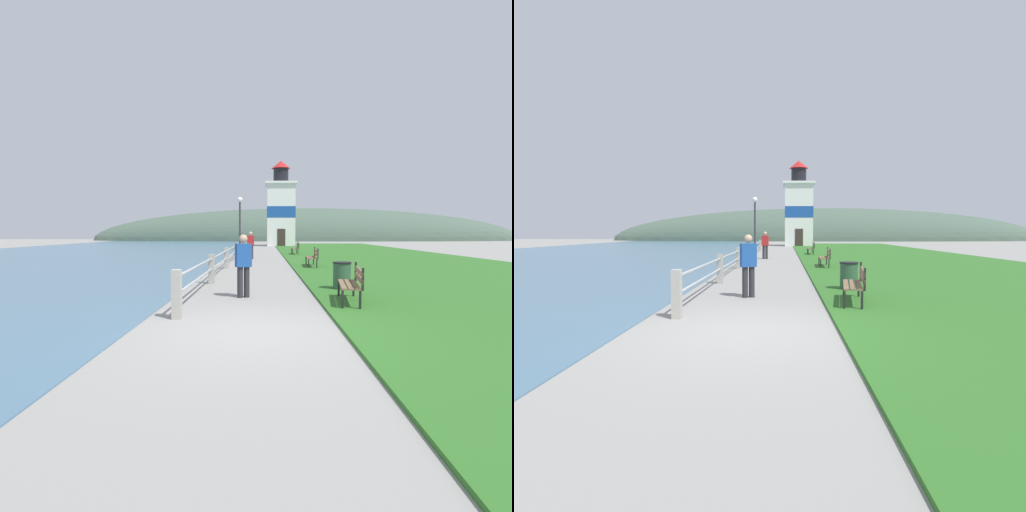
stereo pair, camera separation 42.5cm
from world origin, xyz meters
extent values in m
plane|color=gray|center=(0.00, 0.00, 0.00)|extent=(160.00, 160.00, 0.00)
cube|color=#2D6623|center=(7.57, 19.14, 0.03)|extent=(12.00, 57.41, 0.06)
cube|color=#476B84|center=(-14.07, 19.14, 0.01)|extent=(24.00, 91.85, 0.01)
cube|color=#A8A399|center=(-1.47, 1.00, 0.49)|extent=(0.18, 0.18, 0.97)
cube|color=#A8A399|center=(-1.47, 6.26, 0.49)|extent=(0.18, 0.18, 0.97)
cube|color=#A8A399|center=(-1.47, 11.51, 0.49)|extent=(0.18, 0.18, 0.97)
cube|color=#A8A399|center=(-1.47, 16.77, 0.49)|extent=(0.18, 0.18, 0.97)
cube|color=#A8A399|center=(-1.47, 22.02, 0.49)|extent=(0.18, 0.18, 0.97)
cube|color=#A8A399|center=(-1.47, 27.28, 0.49)|extent=(0.18, 0.18, 0.97)
cube|color=#A8A399|center=(-1.47, 32.53, 0.49)|extent=(0.18, 0.18, 0.97)
cylinder|color=#B2B2B7|center=(-1.47, 16.77, 0.83)|extent=(0.06, 31.53, 0.06)
cylinder|color=#B2B2B7|center=(-1.47, 16.77, 0.49)|extent=(0.06, 31.53, 0.06)
cube|color=brown|center=(2.08, 2.66, 0.47)|extent=(0.35, 1.73, 0.04)
cube|color=brown|center=(2.23, 2.64, 0.47)|extent=(0.35, 1.73, 0.04)
cube|color=brown|center=(2.37, 2.62, 0.47)|extent=(0.35, 1.73, 0.04)
cube|color=brown|center=(2.46, 2.61, 0.79)|extent=(0.29, 1.72, 0.11)
cube|color=brown|center=(2.46, 2.61, 0.63)|extent=(0.29, 1.72, 0.11)
cube|color=black|center=(1.93, 1.84, 0.23)|extent=(0.06, 0.06, 0.45)
cube|color=black|center=(2.16, 3.50, 0.23)|extent=(0.06, 0.06, 0.45)
cube|color=black|center=(2.29, 1.78, 0.23)|extent=(0.06, 0.06, 0.45)
cube|color=black|center=(2.53, 3.45, 0.23)|extent=(0.06, 0.06, 0.45)
cube|color=black|center=(2.34, 1.78, 0.70)|extent=(0.06, 0.06, 0.49)
cube|color=black|center=(2.57, 3.44, 0.70)|extent=(0.06, 0.06, 0.49)
cube|color=brown|center=(2.35, 12.25, 0.47)|extent=(0.20, 1.96, 0.04)
cube|color=brown|center=(2.49, 12.25, 0.47)|extent=(0.20, 1.96, 0.04)
cube|color=brown|center=(2.64, 12.24, 0.47)|extent=(0.20, 1.96, 0.04)
cube|color=brown|center=(2.73, 12.24, 0.79)|extent=(0.15, 1.95, 0.11)
cube|color=brown|center=(2.73, 12.24, 0.63)|extent=(0.15, 1.95, 0.11)
cube|color=black|center=(2.26, 11.31, 0.23)|extent=(0.05, 0.05, 0.45)
cube|color=black|center=(2.35, 13.20, 0.23)|extent=(0.05, 0.05, 0.45)
cube|color=black|center=(2.63, 11.29, 0.23)|extent=(0.05, 0.05, 0.45)
cube|color=black|center=(2.72, 13.19, 0.23)|extent=(0.05, 0.05, 0.45)
cube|color=black|center=(2.68, 11.29, 0.70)|extent=(0.05, 0.05, 0.49)
cube|color=black|center=(2.77, 13.19, 0.70)|extent=(0.05, 0.05, 0.49)
cube|color=brown|center=(2.36, 22.47, 0.47)|extent=(0.14, 1.65, 0.04)
cube|color=brown|center=(2.51, 22.46, 0.47)|extent=(0.14, 1.65, 0.04)
cube|color=brown|center=(2.65, 22.46, 0.47)|extent=(0.14, 1.65, 0.04)
cube|color=brown|center=(2.74, 22.46, 0.79)|extent=(0.08, 1.65, 0.11)
cube|color=brown|center=(2.74, 22.46, 0.63)|extent=(0.08, 1.65, 0.11)
cube|color=black|center=(2.31, 21.67, 0.23)|extent=(0.05, 0.05, 0.45)
cube|color=black|center=(2.34, 23.26, 0.23)|extent=(0.05, 0.05, 0.45)
cube|color=black|center=(2.68, 21.66, 0.23)|extent=(0.05, 0.05, 0.45)
cube|color=black|center=(2.71, 23.26, 0.23)|extent=(0.05, 0.05, 0.45)
cube|color=black|center=(2.73, 21.66, 0.70)|extent=(0.05, 0.05, 0.49)
cube|color=black|center=(2.76, 23.26, 0.70)|extent=(0.05, 0.05, 0.49)
cube|color=white|center=(2.24, 40.02, 3.55)|extent=(3.17, 3.17, 7.10)
cube|color=#194799|center=(2.24, 40.02, 3.90)|extent=(3.21, 3.21, 1.28)
cube|color=white|center=(2.24, 40.02, 7.22)|extent=(3.65, 3.65, 0.25)
cylinder|color=black|center=(2.24, 40.02, 8.16)|extent=(1.75, 1.75, 1.62)
cone|color=red|center=(2.24, 40.02, 9.41)|extent=(2.18, 2.18, 0.89)
cube|color=#332823|center=(2.24, 38.41, 1.00)|extent=(0.90, 0.06, 2.00)
cylinder|color=#28282D|center=(-0.38, 3.53, 0.40)|extent=(0.15, 0.15, 0.80)
cylinder|color=#28282D|center=(-0.21, 3.60, 0.40)|extent=(0.15, 0.15, 0.80)
cube|color=#1E4C99|center=(-0.29, 3.57, 1.10)|extent=(0.45, 0.34, 0.60)
sphere|color=tan|center=(-0.29, 3.57, 1.53)|extent=(0.22, 0.22, 0.22)
cylinder|color=#28282D|center=(-0.67, 18.03, 0.41)|extent=(0.16, 0.16, 0.83)
cylinder|color=#28282D|center=(-0.49, 18.00, 0.41)|extent=(0.16, 0.16, 0.83)
cube|color=#B22323|center=(-0.58, 18.02, 1.14)|extent=(0.44, 0.27, 0.62)
sphere|color=tan|center=(-0.58, 18.02, 1.58)|extent=(0.22, 0.22, 0.22)
cylinder|color=#2D5138|center=(2.49, 4.77, 0.40)|extent=(0.50, 0.50, 0.80)
cylinder|color=black|center=(2.49, 4.77, 0.82)|extent=(0.54, 0.54, 0.04)
cylinder|color=#333338|center=(-1.32, 19.54, 1.80)|extent=(0.12, 0.12, 3.60)
sphere|color=white|center=(-1.32, 19.54, 3.78)|extent=(0.36, 0.36, 0.36)
ellipsoid|color=#475B4C|center=(8.00, 68.27, 0.00)|extent=(80.00, 16.00, 12.00)
camera|label=1|loc=(0.23, -6.70, 1.72)|focal=28.00mm
camera|label=2|loc=(0.65, -6.69, 1.72)|focal=28.00mm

